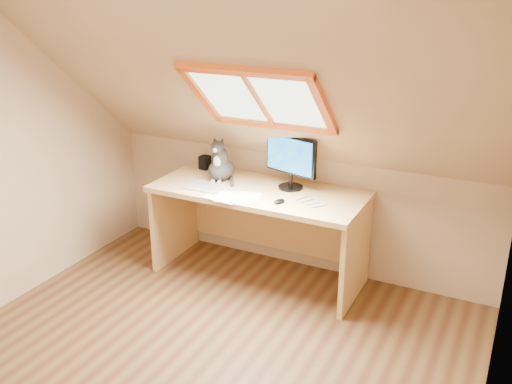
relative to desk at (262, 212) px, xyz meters
The scene contains 10 objects.
ground 1.57m from the desk, 83.35° to the right, with size 3.50×3.50×0.00m, color brown.
room_shell 1.78m from the desk, 83.74° to the right, with size 3.52×3.52×2.41m.
desk is the anchor object (origin of this frame).
monitor 0.54m from the desk, 13.15° to the left, with size 0.47×0.20×0.44m.
cat 0.54m from the desk, behind, with size 0.22×0.26×0.39m.
desk_speaker 0.75m from the desk, 165.09° to the left, with size 0.08×0.08×0.12m, color black.
graphics_tablet 0.53m from the desk, 148.15° to the right, with size 0.30×0.21×0.01m, color #B2B2B7.
mouse 0.47m from the desk, 45.31° to the right, with size 0.06×0.10×0.03m, color black.
papers 0.43m from the desk, 110.91° to the right, with size 0.35×0.30×0.01m.
cables 0.50m from the desk, 25.79° to the right, with size 0.51×0.26×0.01m.
Camera 1 is at (1.76, -2.54, 2.42)m, focal length 40.00 mm.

